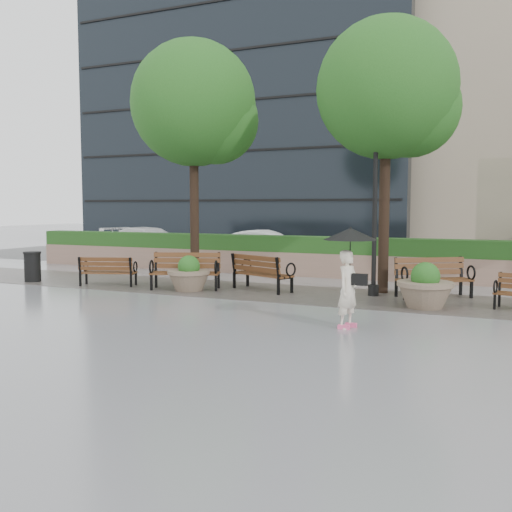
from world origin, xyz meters
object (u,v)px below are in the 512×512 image
at_px(bench_3, 433,286).
at_px(car_left, 150,243).
at_px(bench_0, 108,277).
at_px(planter_right, 425,290).
at_px(planter_left, 189,277).
at_px(trash_bin, 33,268).
at_px(lamppost, 374,230).
at_px(pedestrian, 349,268).
at_px(bench_2, 262,280).
at_px(bench_1, 185,279).
at_px(car_right, 266,247).

bearing_deg(bench_3, car_left, 120.83).
height_order(bench_0, planter_right, planter_right).
height_order(planter_left, trash_bin, planter_left).
height_order(bench_0, lamppost, lamppost).
xyz_separation_m(planter_right, pedestrian, (-1.08, -2.83, 0.76)).
distance_m(trash_bin, car_left, 8.26).
bearing_deg(planter_right, bench_2, 167.57).
height_order(bench_3, pedestrian, pedestrian).
height_order(bench_1, planter_left, bench_1).
height_order(bench_0, car_left, car_left).
xyz_separation_m(bench_2, car_left, (-8.52, 7.01, 0.41)).
bearing_deg(pedestrian, trash_bin, 94.07).
height_order(planter_right, car_right, car_right).
height_order(planter_right, trash_bin, planter_right).
xyz_separation_m(bench_0, bench_3, (9.15, 1.63, 0.05)).
distance_m(bench_1, planter_right, 6.67).
bearing_deg(car_right, bench_1, -179.94).
height_order(bench_1, car_left, car_left).
relative_size(bench_1, car_right, 0.49).
bearing_deg(planter_left, bench_1, 140.44).
height_order(bench_0, car_right, car_right).
height_order(bench_1, lamppost, lamppost).
xyz_separation_m(planter_left, car_right, (-0.94, 7.83, 0.30)).
height_order(bench_1, bench_3, bench_1).
bearing_deg(planter_right, planter_left, 178.77).
relative_size(bench_1, car_left, 0.42).
height_order(lamppost, car_left, lamppost).
relative_size(planter_right, car_right, 0.31).
bearing_deg(car_left, bench_1, -130.61).
relative_size(bench_2, car_left, 0.41).
bearing_deg(pedestrian, lamppost, 23.53).
relative_size(planter_left, lamppost, 0.30).
height_order(bench_2, lamppost, lamppost).
height_order(bench_2, bench_3, bench_3).
distance_m(bench_0, planter_left, 2.72).
bearing_deg(bench_0, pedestrian, 142.78).
bearing_deg(planter_right, bench_0, 179.83).
height_order(bench_0, pedestrian, pedestrian).
distance_m(bench_2, car_left, 11.04).
distance_m(bench_0, bench_2, 4.68).
bearing_deg(planter_left, pedestrian, -29.03).
bearing_deg(pedestrian, bench_1, 78.36).
bearing_deg(planter_left, car_left, 130.22).
height_order(planter_left, car_left, car_left).
bearing_deg(bench_0, lamppost, 171.84).
relative_size(bench_3, pedestrian, 1.03).
distance_m(bench_0, car_left, 8.92).
height_order(bench_3, planter_left, bench_3).
bearing_deg(bench_3, bench_0, 156.85).
relative_size(bench_1, trash_bin, 2.30).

